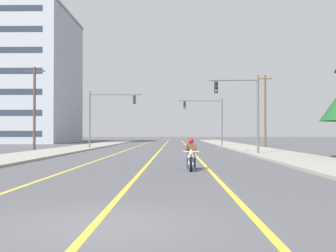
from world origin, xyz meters
TOP-DOWN VIEW (x-y plane):
  - ground_plane at (0.00, 0.00)m, footprint 400.00×400.00m
  - lane_stripe_center at (-0.11, 45.00)m, footprint 0.16×100.00m
  - lane_stripe_left at (-3.42, 45.00)m, footprint 0.16×100.00m
  - lane_stripe_right at (2.92, 45.00)m, footprint 0.16×100.00m
  - sidewalk_kerb_right at (9.22, 40.00)m, footprint 4.40×110.00m
  - sidewalk_kerb_left at (-9.22, 40.00)m, footprint 4.40×110.00m
  - motorcycle_with_rider at (2.10, 12.00)m, footprint 0.70×2.19m
  - traffic_signal_near_right at (6.78, 26.44)m, footprint 3.92×0.37m
  - traffic_signal_near_left at (-6.13, 39.12)m, footprint 5.75×0.48m
  - traffic_signal_mid_right at (5.74, 48.34)m, footprint 5.74×0.46m
  - utility_pole_left_near at (-12.73, 35.77)m, footprint 2.09×0.26m
  - utility_pole_right_far at (12.50, 46.22)m, footprint 1.83×0.26m
  - apartment_building_far_left_block at (-28.24, 69.56)m, footprint 22.22×21.42m

SIDE VIEW (x-z plane):
  - ground_plane at x=0.00m, z-range 0.00..0.00m
  - lane_stripe_center at x=-0.11m, z-range 0.00..0.01m
  - lane_stripe_left at x=-3.42m, z-range 0.00..0.01m
  - lane_stripe_right at x=2.92m, z-range 0.00..0.01m
  - sidewalk_kerb_right at x=9.22m, z-range 0.00..0.14m
  - sidewalk_kerb_left at x=-9.22m, z-range 0.00..0.14m
  - motorcycle_with_rider at x=2.10m, z-range -0.14..1.32m
  - traffic_signal_near_right at x=6.78m, z-range 0.94..7.14m
  - traffic_signal_mid_right at x=5.74m, z-range 1.05..7.25m
  - traffic_signal_near_left at x=-6.13m, z-range 1.05..7.25m
  - utility_pole_left_near at x=-12.73m, z-range 0.20..8.51m
  - utility_pole_right_far at x=12.50m, z-range 0.18..8.99m
  - apartment_building_far_left_block at x=-28.24m, z-range 0.00..23.02m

